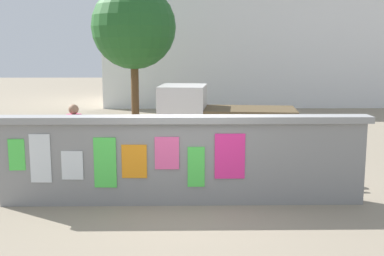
% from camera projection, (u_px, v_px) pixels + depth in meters
% --- Properties ---
extents(ground, '(60.00, 60.00, 0.00)m').
position_uv_depth(ground, '(183.00, 130.00, 16.78)').
color(ground, gray).
extents(poster_wall, '(6.82, 0.42, 1.63)m').
position_uv_depth(poster_wall, '(182.00, 159.00, 8.75)').
color(poster_wall, gray).
rests_on(poster_wall, ground).
extents(auto_rickshaw_truck, '(3.75, 1.91, 1.85)m').
position_uv_depth(auto_rickshaw_truck, '(220.00, 121.00, 12.89)').
color(auto_rickshaw_truck, black).
rests_on(auto_rickshaw_truck, ground).
extents(motorcycle, '(1.90, 0.56, 0.87)m').
position_uv_depth(motorcycle, '(111.00, 134.00, 13.42)').
color(motorcycle, black).
rests_on(motorcycle, ground).
extents(bicycle_near, '(1.71, 0.44, 0.95)m').
position_uv_depth(bicycle_near, '(299.00, 167.00, 10.08)').
color(bicycle_near, black).
rests_on(bicycle_near, ground).
extents(person_walking, '(0.46, 0.46, 1.62)m').
position_uv_depth(person_walking, '(75.00, 133.00, 10.59)').
color(person_walking, purple).
rests_on(person_walking, ground).
extents(tree_roadside, '(3.17, 3.17, 5.20)m').
position_uv_depth(tree_roadside, '(134.00, 27.00, 18.01)').
color(tree_roadside, brown).
rests_on(tree_roadside, ground).
extents(building_background, '(14.30, 6.50, 5.75)m').
position_uv_depth(building_background, '(244.00, 47.00, 25.30)').
color(building_background, white).
rests_on(building_background, ground).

